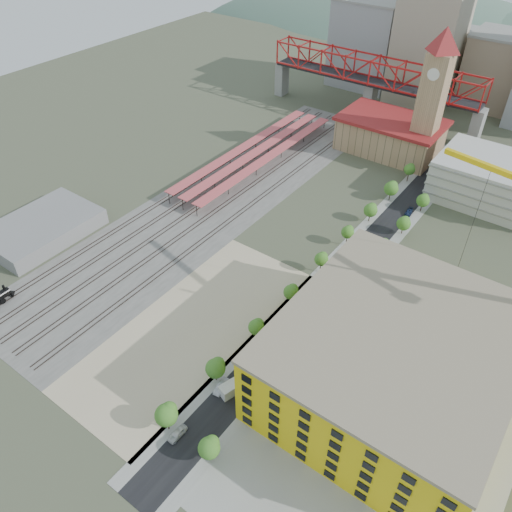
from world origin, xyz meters
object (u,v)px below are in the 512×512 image
Objects in this scene: site_trailer_a at (241,383)px; car_0 at (177,434)px; site_trailer_c at (292,327)px; construction_building at (394,362)px; clock_tower at (434,87)px; site_trailer_b at (259,363)px; site_trailer_d at (320,296)px.

site_trailer_a is 17.10m from car_0.
site_trailer_a is 1.17× the size of site_trailer_c.
construction_building reaches higher than car_0.
construction_building is 5.05× the size of site_trailer_a.
clock_tower is at bearing 108.78° from construction_building.
construction_building reaches higher than site_trailer_b.
construction_building is at bearing -71.22° from clock_tower.
site_trailer_b is 26.96m from site_trailer_d.
site_trailer_c is at bearing -95.70° from site_trailer_d.
site_trailer_b reaches higher than site_trailer_a.
site_trailer_a is at bearing -144.90° from construction_building.
site_trailer_b is 2.24× the size of car_0.
clock_tower is 107.36m from construction_building.
site_trailer_c is (0.00, 20.37, -0.20)m from site_trailer_a.
clock_tower is at bearing 89.70° from site_trailer_d.
site_trailer_d is at bearing 107.31° from site_trailer_a.
clock_tower is 6.06× the size of site_trailer_c.
car_0 is (-29.00, -35.09, -8.63)m from construction_building.
car_0 is (-3.00, -16.82, -0.59)m from site_trailer_a.
clock_tower reaches higher than car_0.
site_trailer_d reaches higher than site_trailer_c.
construction_building is 27.35m from site_trailer_c.
site_trailer_a is (-26.00, -18.27, -8.04)m from construction_building.
site_trailer_d is at bearing 87.17° from car_0.
site_trailer_c is 0.83× the size of site_trailer_d.
site_trailer_a is at bearing -88.06° from site_trailer_b.
construction_building is (34.00, -99.99, -19.29)m from clock_tower.
car_0 is at bearing -129.57° from construction_building.
site_trailer_b is at bearing -85.90° from clock_tower.
site_trailer_d is at bearing 87.06° from site_trailer_c.
site_trailer_a is 6.73m from site_trailer_b.
clock_tower is at bearing 91.74° from site_trailer_c.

